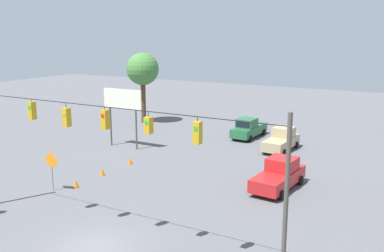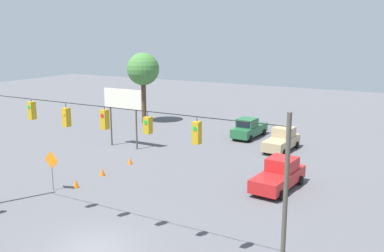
{
  "view_description": "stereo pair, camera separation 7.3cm",
  "coord_description": "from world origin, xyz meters",
  "px_view_note": "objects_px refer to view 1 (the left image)",
  "views": [
    {
      "loc": [
        -14.18,
        15.16,
        10.82
      ],
      "look_at": [
        0.97,
        -12.11,
        4.0
      ],
      "focal_mm": 40.0,
      "sensor_mm": 36.0,
      "label": 1
    },
    {
      "loc": [
        -14.24,
        15.13,
        10.82
      ],
      "look_at": [
        0.97,
        -12.11,
        4.0
      ],
      "focal_mm": 40.0,
      "sensor_mm": 36.0,
      "label": 2
    }
  ],
  "objects_px": {
    "pickup_truck_red_oncoming_far": "(279,175)",
    "traffic_cone_second": "(102,172)",
    "pickup_truck_green_withflow_deep": "(249,128)",
    "pickup_truck_tan_oncoming_deep": "(282,140)",
    "tree_horizon_left": "(143,70)",
    "overhead_signal_span": "(106,145)",
    "work_zone_sign": "(52,163)",
    "traffic_cone_third": "(130,161)",
    "roadside_billboard": "(123,104)",
    "traffic_cone_nearest": "(76,184)"
  },
  "relations": [
    {
      "from": "pickup_truck_red_oncoming_far",
      "to": "traffic_cone_second",
      "type": "bearing_deg",
      "value": 17.38
    },
    {
      "from": "pickup_truck_green_withflow_deep",
      "to": "traffic_cone_second",
      "type": "xyz_separation_m",
      "value": [
        5.27,
        17.06,
        -0.67
      ]
    },
    {
      "from": "pickup_truck_tan_oncoming_deep",
      "to": "tree_horizon_left",
      "type": "height_order",
      "value": "tree_horizon_left"
    },
    {
      "from": "overhead_signal_span",
      "to": "pickup_truck_green_withflow_deep",
      "type": "bearing_deg",
      "value": -85.69
    },
    {
      "from": "work_zone_sign",
      "to": "traffic_cone_second",
      "type": "bearing_deg",
      "value": -102.42
    },
    {
      "from": "traffic_cone_third",
      "to": "roadside_billboard",
      "type": "height_order",
      "value": "roadside_billboard"
    },
    {
      "from": "pickup_truck_tan_oncoming_deep",
      "to": "traffic_cone_second",
      "type": "relative_size",
      "value": 8.49
    },
    {
      "from": "pickup_truck_tan_oncoming_deep",
      "to": "roadside_billboard",
      "type": "xyz_separation_m",
      "value": [
        13.63,
        6.33,
        3.27
      ]
    },
    {
      "from": "pickup_truck_green_withflow_deep",
      "to": "tree_horizon_left",
      "type": "xyz_separation_m",
      "value": [
        14.21,
        -1.06,
        5.46
      ]
    },
    {
      "from": "pickup_truck_tan_oncoming_deep",
      "to": "work_zone_sign",
      "type": "bearing_deg",
      "value": 59.17
    },
    {
      "from": "traffic_cone_nearest",
      "to": "roadside_billboard",
      "type": "xyz_separation_m",
      "value": [
        3.91,
        -10.53,
        3.94
      ]
    },
    {
      "from": "traffic_cone_second",
      "to": "work_zone_sign",
      "type": "xyz_separation_m",
      "value": [
        0.91,
        4.12,
        1.68
      ]
    },
    {
      "from": "traffic_cone_nearest",
      "to": "traffic_cone_third",
      "type": "bearing_deg",
      "value": -89.7
    },
    {
      "from": "traffic_cone_third",
      "to": "tree_horizon_left",
      "type": "relative_size",
      "value": 0.07
    },
    {
      "from": "pickup_truck_red_oncoming_far",
      "to": "tree_horizon_left",
      "type": "bearing_deg",
      "value": -33.06
    },
    {
      "from": "pickup_truck_tan_oncoming_deep",
      "to": "pickup_truck_green_withflow_deep",
      "type": "bearing_deg",
      "value": -34.77
    },
    {
      "from": "pickup_truck_green_withflow_deep",
      "to": "traffic_cone_nearest",
      "type": "bearing_deg",
      "value": 75.58
    },
    {
      "from": "overhead_signal_span",
      "to": "pickup_truck_red_oncoming_far",
      "type": "relative_size",
      "value": 3.44
    },
    {
      "from": "overhead_signal_span",
      "to": "pickup_truck_green_withflow_deep",
      "type": "height_order",
      "value": "overhead_signal_span"
    },
    {
      "from": "overhead_signal_span",
      "to": "traffic_cone_third",
      "type": "height_order",
      "value": "overhead_signal_span"
    },
    {
      "from": "traffic_cone_third",
      "to": "work_zone_sign",
      "type": "xyz_separation_m",
      "value": [
        1.0,
        7.51,
        1.68
      ]
    },
    {
      "from": "overhead_signal_span",
      "to": "pickup_truck_red_oncoming_far",
      "type": "bearing_deg",
      "value": -115.65
    },
    {
      "from": "overhead_signal_span",
      "to": "tree_horizon_left",
      "type": "xyz_separation_m",
      "value": [
        16.08,
        -25.85,
        1.28
      ]
    },
    {
      "from": "pickup_truck_green_withflow_deep",
      "to": "roadside_billboard",
      "type": "xyz_separation_m",
      "value": [
        9.06,
        9.5,
        3.27
      ]
    },
    {
      "from": "overhead_signal_span",
      "to": "work_zone_sign",
      "type": "bearing_deg",
      "value": -24.14
    },
    {
      "from": "overhead_signal_span",
      "to": "pickup_truck_green_withflow_deep",
      "type": "xyz_separation_m",
      "value": [
        1.87,
        -24.79,
        -4.18
      ]
    },
    {
      "from": "pickup_truck_red_oncoming_far",
      "to": "traffic_cone_third",
      "type": "xyz_separation_m",
      "value": [
        12.68,
        0.61,
        -0.67
      ]
    },
    {
      "from": "traffic_cone_second",
      "to": "roadside_billboard",
      "type": "relative_size",
      "value": 0.11
    },
    {
      "from": "pickup_truck_red_oncoming_far",
      "to": "roadside_billboard",
      "type": "height_order",
      "value": "roadside_billboard"
    },
    {
      "from": "roadside_billboard",
      "to": "tree_horizon_left",
      "type": "bearing_deg",
      "value": -64.02
    },
    {
      "from": "traffic_cone_second",
      "to": "work_zone_sign",
      "type": "relative_size",
      "value": 0.22
    },
    {
      "from": "traffic_cone_nearest",
      "to": "roadside_billboard",
      "type": "relative_size",
      "value": 0.11
    },
    {
      "from": "roadside_billboard",
      "to": "work_zone_sign",
      "type": "distance_m",
      "value": 12.24
    },
    {
      "from": "pickup_truck_green_withflow_deep",
      "to": "work_zone_sign",
      "type": "relative_size",
      "value": 1.91
    },
    {
      "from": "work_zone_sign",
      "to": "tree_horizon_left",
      "type": "bearing_deg",
      "value": -70.15
    },
    {
      "from": "work_zone_sign",
      "to": "roadside_billboard",
      "type": "bearing_deg",
      "value": -76.13
    },
    {
      "from": "traffic_cone_nearest",
      "to": "overhead_signal_span",
      "type": "bearing_deg",
      "value": 145.84
    },
    {
      "from": "overhead_signal_span",
      "to": "tree_horizon_left",
      "type": "distance_m",
      "value": 30.47
    },
    {
      "from": "overhead_signal_span",
      "to": "work_zone_sign",
      "type": "height_order",
      "value": "overhead_signal_span"
    },
    {
      "from": "tree_horizon_left",
      "to": "traffic_cone_second",
      "type": "bearing_deg",
      "value": 116.25
    },
    {
      "from": "traffic_cone_nearest",
      "to": "traffic_cone_second",
      "type": "height_order",
      "value": "same"
    },
    {
      "from": "overhead_signal_span",
      "to": "work_zone_sign",
      "type": "relative_size",
      "value": 6.77
    },
    {
      "from": "traffic_cone_third",
      "to": "roadside_billboard",
      "type": "bearing_deg",
      "value": -47.07
    },
    {
      "from": "overhead_signal_span",
      "to": "traffic_cone_third",
      "type": "distance_m",
      "value": 14.03
    },
    {
      "from": "pickup_truck_red_oncoming_far",
      "to": "pickup_truck_tan_oncoming_deep",
      "type": "relative_size",
      "value": 1.07
    },
    {
      "from": "work_zone_sign",
      "to": "pickup_truck_tan_oncoming_deep",
      "type": "bearing_deg",
      "value": -120.83
    },
    {
      "from": "pickup_truck_green_withflow_deep",
      "to": "traffic_cone_second",
      "type": "relative_size",
      "value": 8.88
    },
    {
      "from": "pickup_truck_red_oncoming_far",
      "to": "pickup_truck_green_withflow_deep",
      "type": "distance_m",
      "value": 15.06
    },
    {
      "from": "pickup_truck_red_oncoming_far",
      "to": "roadside_billboard",
      "type": "relative_size",
      "value": 0.99
    },
    {
      "from": "pickup_truck_tan_oncoming_deep",
      "to": "traffic_cone_third",
      "type": "xyz_separation_m",
      "value": [
        9.75,
        10.5,
        -0.67
      ]
    }
  ]
}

